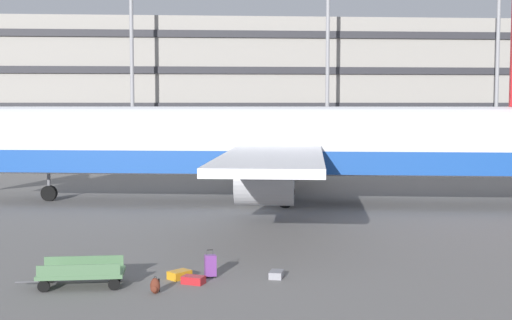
# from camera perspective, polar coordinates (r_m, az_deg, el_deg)

# --- Properties ---
(ground_plane) EXTENTS (600.00, 600.00, 0.00)m
(ground_plane) POSITION_cam_1_polar(r_m,az_deg,el_deg) (37.54, -0.65, -4.05)
(ground_plane) COLOR slate
(terminal_structure) EXTENTS (142.09, 19.20, 14.35)m
(terminal_structure) POSITION_cam_1_polar(r_m,az_deg,el_deg) (80.28, -2.51, 5.68)
(terminal_structure) COLOR gray
(terminal_structure) RESTS_ON ground_plane
(airliner) EXTENTS (39.20, 31.76, 11.30)m
(airliner) POSITION_cam_1_polar(r_m,az_deg,el_deg) (39.59, 1.19, 1.27)
(airliner) COLOR silver
(airliner) RESTS_ON ground_plane
(light_mast_center_left) EXTENTS (1.80, 0.50, 24.86)m
(light_mast_center_left) POSITION_cam_1_polar(r_m,az_deg,el_deg) (66.75, -10.08, 11.85)
(light_mast_center_left) COLOR gray
(light_mast_center_left) RESTS_ON ground_plane
(light_mast_center_right) EXTENTS (1.80, 0.50, 25.35)m
(light_mast_center_right) POSITION_cam_1_polar(r_m,az_deg,el_deg) (67.42, 5.85, 12.04)
(light_mast_center_right) COLOR gray
(light_mast_center_right) RESTS_ON ground_plane
(light_mast_right) EXTENTS (1.80, 0.50, 20.85)m
(light_mast_right) POSITION_cam_1_polar(r_m,az_deg,el_deg) (71.79, 19.02, 9.51)
(light_mast_right) COLOR gray
(light_mast_right) RESTS_ON ground_plane
(suitcase_silver) EXTENTS (0.40, 0.33, 0.90)m
(suitcase_silver) POSITION_cam_1_polar(r_m,az_deg,el_deg) (23.13, -3.72, -8.52)
(suitcase_silver) COLOR #72388C
(suitcase_silver) RESTS_ON ground_plane
(suitcase_navy) EXTENTS (0.83, 0.81, 0.26)m
(suitcase_navy) POSITION_cam_1_polar(r_m,az_deg,el_deg) (23.11, -6.21, -9.22)
(suitcase_navy) COLOR orange
(suitcase_navy) RESTS_ON ground_plane
(suitcase_purple) EXTENTS (0.56, 0.73, 0.23)m
(suitcase_purple) POSITION_cam_1_polar(r_m,az_deg,el_deg) (23.09, 1.66, -9.24)
(suitcase_purple) COLOR gray
(suitcase_purple) RESTS_ON ground_plane
(suitcase_upright) EXTENTS (0.80, 0.67, 0.24)m
(suitcase_upright) POSITION_cam_1_polar(r_m,az_deg,el_deg) (22.44, -5.09, -9.65)
(suitcase_upright) COLOR #B21E23
(suitcase_upright) RESTS_ON ground_plane
(backpack_scuffed) EXTENTS (0.36, 0.34, 0.52)m
(backpack_scuffed) POSITION_cam_1_polar(r_m,az_deg,el_deg) (21.41, -8.18, -10.08)
(backpack_scuffed) COLOR #592619
(backpack_scuffed) RESTS_ON ground_plane
(baggage_cart) EXTENTS (3.32, 1.39, 0.82)m
(baggage_cart) POSITION_cam_1_polar(r_m,az_deg,el_deg) (22.62, -13.96, -8.86)
(baggage_cart) COLOR #4C724C
(baggage_cart) RESTS_ON ground_plane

